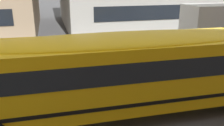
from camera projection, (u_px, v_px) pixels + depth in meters
name	position (u px, v px, depth m)	size (l,w,h in m)	color
ground_plane	(181.00, 85.00, 10.26)	(400.00, 400.00, 0.00)	#4C4C4F
sidewalk_far	(127.00, 44.00, 17.02)	(120.00, 3.00, 0.01)	gray
lane_centreline	(181.00, 85.00, 10.26)	(110.00, 0.16, 0.01)	silver
school_bus	(118.00, 69.00, 7.56)	(11.91, 2.93, 2.66)	yellow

